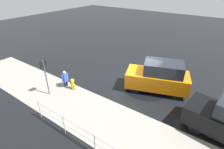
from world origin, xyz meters
name	(u,v)px	position (x,y,z in m)	size (l,w,h in m)	color
ground_plane	(137,84)	(0.00, 0.00, 0.00)	(60.00, 60.00, 0.00)	black
kerb_strip	(99,118)	(0.00, 4.20, 0.02)	(24.00, 3.20, 0.04)	gray
moving_hatchback	(159,77)	(-1.43, -0.12, 1.03)	(4.24, 2.90, 2.06)	orange
fire_hydrant	(73,84)	(3.22, 3.01, 0.40)	(0.42, 0.31, 0.80)	gold
pedestrian	(65,78)	(3.83, 3.08, 0.68)	(0.28, 0.57, 1.22)	blue
sign_post	(45,73)	(4.02, 4.32, 1.58)	(0.07, 0.44, 2.40)	#4C4C51
puddle_patch	(146,88)	(-0.75, 0.04, 0.00)	(3.01, 3.01, 0.01)	black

